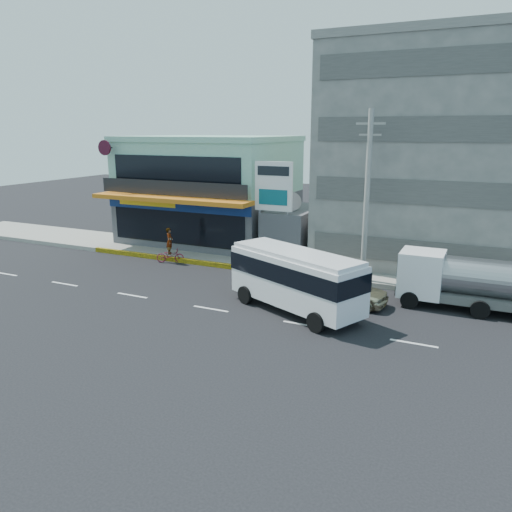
{
  "coord_description": "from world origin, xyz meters",
  "views": [
    {
      "loc": [
        12.26,
        -20.73,
        8.86
      ],
      "look_at": [
        1.11,
        3.07,
        2.2
      ],
      "focal_mm": 35.0,
      "sensor_mm": 36.0,
      "label": 1
    }
  ],
  "objects_px": {
    "shop_building": "(211,192)",
    "concrete_building": "(455,159)",
    "sedan": "(344,289)",
    "motorcycle_rider": "(170,251)",
    "tanker_truck": "(467,281)",
    "billboard": "(274,192)",
    "minibus": "(295,276)",
    "satellite_dish": "(290,209)",
    "utility_pole_near": "(367,198)"
  },
  "relations": [
    {
      "from": "satellite_dish",
      "to": "utility_pole_near",
      "type": "height_order",
      "value": "utility_pole_near"
    },
    {
      "from": "tanker_truck",
      "to": "motorcycle_rider",
      "type": "relative_size",
      "value": 2.96
    },
    {
      "from": "concrete_building",
      "to": "minibus",
      "type": "xyz_separation_m",
      "value": [
        -6.0,
        -13.5,
        -5.15
      ]
    },
    {
      "from": "utility_pole_near",
      "to": "satellite_dish",
      "type": "bearing_deg",
      "value": 149.04
    },
    {
      "from": "shop_building",
      "to": "minibus",
      "type": "distance_m",
      "value": 17.42
    },
    {
      "from": "tanker_truck",
      "to": "sedan",
      "type": "bearing_deg",
      "value": -164.09
    },
    {
      "from": "satellite_dish",
      "to": "motorcycle_rider",
      "type": "distance_m",
      "value": 8.75
    },
    {
      "from": "concrete_building",
      "to": "sedan",
      "type": "height_order",
      "value": "concrete_building"
    },
    {
      "from": "minibus",
      "to": "sedan",
      "type": "xyz_separation_m",
      "value": [
        1.89,
        2.23,
        -1.07
      ]
    },
    {
      "from": "sedan",
      "to": "tanker_truck",
      "type": "relative_size",
      "value": 0.64
    },
    {
      "from": "satellite_dish",
      "to": "tanker_truck",
      "type": "height_order",
      "value": "satellite_dish"
    },
    {
      "from": "shop_building",
      "to": "satellite_dish",
      "type": "distance_m",
      "value": 8.54
    },
    {
      "from": "shop_building",
      "to": "satellite_dish",
      "type": "bearing_deg",
      "value": -20.21
    },
    {
      "from": "concrete_building",
      "to": "sedan",
      "type": "xyz_separation_m",
      "value": [
        -4.11,
        -11.27,
        -6.22
      ]
    },
    {
      "from": "satellite_dish",
      "to": "minibus",
      "type": "distance_m",
      "value": 10.45
    },
    {
      "from": "sedan",
      "to": "motorcycle_rider",
      "type": "bearing_deg",
      "value": 81.26
    },
    {
      "from": "shop_building",
      "to": "billboard",
      "type": "xyz_separation_m",
      "value": [
        7.5,
        -4.75,
        0.93
      ]
    },
    {
      "from": "sedan",
      "to": "tanker_truck",
      "type": "distance_m",
      "value": 6.08
    },
    {
      "from": "billboard",
      "to": "minibus",
      "type": "distance_m",
      "value": 9.43
    },
    {
      "from": "shop_building",
      "to": "concrete_building",
      "type": "height_order",
      "value": "concrete_building"
    },
    {
      "from": "minibus",
      "to": "motorcycle_rider",
      "type": "height_order",
      "value": "minibus"
    },
    {
      "from": "concrete_building",
      "to": "tanker_truck",
      "type": "xyz_separation_m",
      "value": [
        1.69,
        -9.62,
        -5.49
      ]
    },
    {
      "from": "concrete_building",
      "to": "sedan",
      "type": "distance_m",
      "value": 13.52
    },
    {
      "from": "billboard",
      "to": "sedan",
      "type": "relative_size",
      "value": 1.51
    },
    {
      "from": "minibus",
      "to": "motorcycle_rider",
      "type": "relative_size",
      "value": 3.19
    },
    {
      "from": "motorcycle_rider",
      "to": "sedan",
      "type": "bearing_deg",
      "value": -13.25
    },
    {
      "from": "satellite_dish",
      "to": "tanker_truck",
      "type": "distance_m",
      "value": 13.13
    },
    {
      "from": "sedan",
      "to": "concrete_building",
      "type": "bearing_deg",
      "value": -15.53
    },
    {
      "from": "utility_pole_near",
      "to": "sedan",
      "type": "relative_size",
      "value": 2.19
    },
    {
      "from": "shop_building",
      "to": "motorcycle_rider",
      "type": "relative_size",
      "value": 5.13
    },
    {
      "from": "shop_building",
      "to": "minibus",
      "type": "bearing_deg",
      "value": -46.04
    },
    {
      "from": "tanker_truck",
      "to": "motorcycle_rider",
      "type": "bearing_deg",
      "value": 175.7
    },
    {
      "from": "concrete_building",
      "to": "sedan",
      "type": "relative_size",
      "value": 3.5
    },
    {
      "from": "shop_building",
      "to": "billboard",
      "type": "distance_m",
      "value": 8.92
    },
    {
      "from": "satellite_dish",
      "to": "motorcycle_rider",
      "type": "bearing_deg",
      "value": -149.58
    },
    {
      "from": "shop_building",
      "to": "billboard",
      "type": "bearing_deg",
      "value": -32.32
    },
    {
      "from": "shop_building",
      "to": "minibus",
      "type": "xyz_separation_m",
      "value": [
        12.0,
        -12.45,
        -2.15
      ]
    },
    {
      "from": "concrete_building",
      "to": "minibus",
      "type": "relative_size",
      "value": 2.07
    },
    {
      "from": "motorcycle_rider",
      "to": "minibus",
      "type": "bearing_deg",
      "value": -25.42
    },
    {
      "from": "sedan",
      "to": "motorcycle_rider",
      "type": "relative_size",
      "value": 1.89
    },
    {
      "from": "billboard",
      "to": "utility_pole_near",
      "type": "height_order",
      "value": "utility_pole_near"
    },
    {
      "from": "shop_building",
      "to": "concrete_building",
      "type": "xyz_separation_m",
      "value": [
        18.0,
        1.05,
        3.0
      ]
    },
    {
      "from": "satellite_dish",
      "to": "minibus",
      "type": "bearing_deg",
      "value": -67.17
    },
    {
      "from": "shop_building",
      "to": "minibus",
      "type": "relative_size",
      "value": 1.61
    },
    {
      "from": "satellite_dish",
      "to": "sedan",
      "type": "bearing_deg",
      "value": -51.0
    },
    {
      "from": "sedan",
      "to": "motorcycle_rider",
      "type": "distance_m",
      "value": 13.4
    },
    {
      "from": "satellite_dish",
      "to": "utility_pole_near",
      "type": "relative_size",
      "value": 0.15
    },
    {
      "from": "shop_building",
      "to": "sedan",
      "type": "distance_m",
      "value": 17.54
    },
    {
      "from": "sedan",
      "to": "motorcycle_rider",
      "type": "height_order",
      "value": "motorcycle_rider"
    },
    {
      "from": "shop_building",
      "to": "motorcycle_rider",
      "type": "distance_m",
      "value": 7.87
    }
  ]
}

